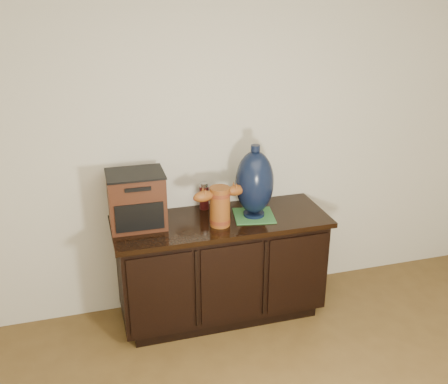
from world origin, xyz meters
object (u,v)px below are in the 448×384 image
object	(u,v)px
sideboard	(221,267)
spray_can	(204,196)
tv_radio	(137,200)
lamp_base	(255,183)
terracotta_vessel	(220,204)

from	to	relation	value
sideboard	spray_can	world-z (taller)	spray_can
sideboard	tv_radio	size ratio (longest dim) A/B	3.95
sideboard	tv_radio	bearing A→B (deg)	173.61
tv_radio	lamp_base	distance (m)	0.78
terracotta_vessel	lamp_base	bearing A→B (deg)	4.02
lamp_base	spray_can	world-z (taller)	lamp_base
sideboard	lamp_base	world-z (taller)	lamp_base
sideboard	terracotta_vessel	bearing A→B (deg)	-109.65
terracotta_vessel	lamp_base	world-z (taller)	lamp_base
sideboard	tv_radio	distance (m)	0.78
lamp_base	terracotta_vessel	bearing A→B (deg)	-165.42
sideboard	tv_radio	xyz separation A→B (m)	(-0.55, 0.06, 0.55)
sideboard	terracotta_vessel	world-z (taller)	terracotta_vessel
terracotta_vessel	tv_radio	size ratio (longest dim) A/B	1.02
terracotta_vessel	spray_can	distance (m)	0.29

